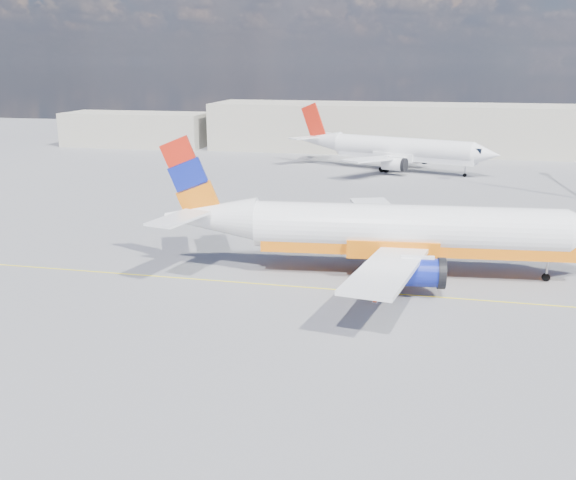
# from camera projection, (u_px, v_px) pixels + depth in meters

# --- Properties ---
(ground) EXTENTS (240.00, 240.00, 0.00)m
(ground) POSITION_uv_depth(u_px,v_px,m) (299.00, 303.00, 41.28)
(ground) COLOR slate
(ground) RESTS_ON ground
(taxi_line) EXTENTS (70.00, 0.15, 0.01)m
(taxi_line) POSITION_uv_depth(u_px,v_px,m) (308.00, 287.00, 44.10)
(taxi_line) COLOR yellow
(taxi_line) RESTS_ON ground
(terminal_main) EXTENTS (70.00, 14.00, 8.00)m
(terminal_main) POSITION_uv_depth(u_px,v_px,m) (414.00, 128.00, 109.73)
(terminal_main) COLOR #AFA996
(terminal_main) RESTS_ON ground
(terminal_annex) EXTENTS (26.00, 10.00, 6.00)m
(terminal_annex) POSITION_uv_depth(u_px,v_px,m) (137.00, 129.00, 117.51)
(terminal_annex) COLOR #AFA996
(terminal_annex) RESTS_ON ground
(main_jet) EXTENTS (32.95, 25.97, 9.99)m
(main_jet) POSITION_uv_depth(u_px,v_px,m) (392.00, 231.00, 45.83)
(main_jet) COLOR white
(main_jet) RESTS_ON ground
(second_jet) EXTENTS (29.93, 22.70, 9.10)m
(second_jet) POSITION_uv_depth(u_px,v_px,m) (396.00, 149.00, 90.42)
(second_jet) COLOR white
(second_jet) RESTS_ON ground
(traffic_cone) EXTENTS (0.36, 0.36, 0.50)m
(traffic_cone) POSITION_uv_depth(u_px,v_px,m) (375.00, 299.00, 41.32)
(traffic_cone) COLOR white
(traffic_cone) RESTS_ON ground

